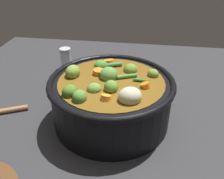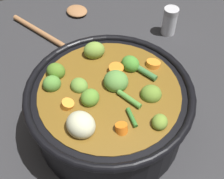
# 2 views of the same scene
# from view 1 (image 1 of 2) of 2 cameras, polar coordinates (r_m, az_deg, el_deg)

# --- Properties ---
(ground_plane) EXTENTS (1.10, 1.10, 0.00)m
(ground_plane) POSITION_cam_1_polar(r_m,az_deg,el_deg) (0.64, -0.15, -6.96)
(ground_plane) COLOR #2D2D30
(cooking_pot) EXTENTS (0.30, 0.30, 0.14)m
(cooking_pot) POSITION_cam_1_polar(r_m,az_deg,el_deg) (0.60, -0.19, -2.23)
(cooking_pot) COLOR black
(cooking_pot) RESTS_ON ground_plane
(salt_shaker) EXTENTS (0.04, 0.04, 0.08)m
(salt_shaker) POSITION_cam_1_polar(r_m,az_deg,el_deg) (0.89, -10.64, 7.10)
(salt_shaker) COLOR silver
(salt_shaker) RESTS_ON ground_plane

